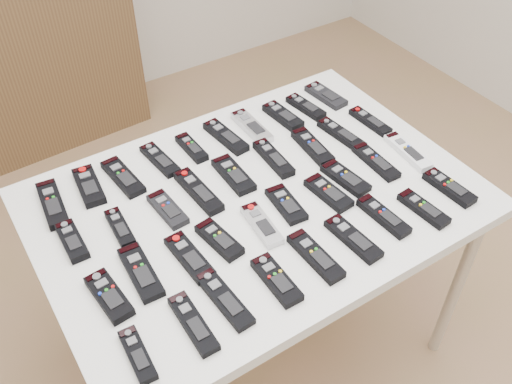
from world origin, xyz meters
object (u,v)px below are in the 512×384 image
remote_23 (262,225)px  remote_31 (224,299)px  remote_13 (198,191)px  remote_30 (193,323)px  remote_27 (376,162)px  remote_37 (449,187)px  remote_28 (408,152)px  remote_6 (252,127)px  remote_22 (219,240)px  remote_0 (52,204)px  remote_15 (273,158)px  remote_17 (341,134)px  remote_7 (283,116)px  remote_5 (226,137)px  remote_16 (312,147)px  remote_25 (328,193)px  remote_14 (233,175)px  remote_12 (168,209)px  remote_8 (306,107)px  remote_36 (424,209)px  remote_20 (141,272)px  remote_26 (345,178)px  remote_33 (316,256)px  table (256,211)px  remote_4 (192,148)px  remote_2 (123,177)px  remote_35 (383,216)px  remote_19 (109,296)px  remote_24 (286,204)px  remote_29 (138,355)px  remote_21 (190,257)px  remote_32 (276,280)px  remote_10 (72,241)px  remote_1 (89,186)px  remote_9 (326,96)px

remote_23 → remote_31: (-0.21, -0.16, 0.00)m
remote_13 → remote_30: (-0.23, -0.39, -0.00)m
remote_27 → remote_37: remote_37 is taller
remote_23 → remote_28: 0.56m
remote_6 → remote_22: bearing=-132.2°
remote_0 → remote_37: remote_0 is taller
remote_15 → remote_27: (0.26, -0.18, -0.00)m
remote_17 → remote_31: (-0.65, -0.36, -0.00)m
remote_7 → remote_5: bearing=173.7°
remote_28 → remote_16: bearing=148.2°
remote_25 → remote_14: bearing=126.3°
remote_5 → remote_12: 0.37m
remote_8 → remote_36: (-0.02, -0.58, 0.00)m
remote_20 → remote_26: same height
remote_0 → remote_33: (0.51, -0.56, 0.00)m
remote_13 → remote_37: (0.63, -0.38, -0.00)m
remote_0 → remote_26: bearing=-19.2°
remote_17 → remote_23: bearing=-161.5°
remote_14 → remote_25: (0.19, -0.22, 0.00)m
remote_17 → table: bearing=-172.9°
table → remote_4: bearing=100.9°
remote_2 → remote_4: bearing=-2.4°
remote_31 → remote_35: size_ratio=1.13×
remote_19 → remote_31: remote_19 is taller
remote_20 → remote_30: size_ratio=1.03×
remote_31 → remote_24: bearing=27.7°
remote_20 → remote_29: size_ratio=1.28×
remote_22 → remote_37: same height
remote_21 → remote_31: bearing=-89.9°
remote_6 → remote_20: (-0.56, -0.36, -0.00)m
remote_19 → remote_26: bearing=-3.0°
remote_0 → remote_2: remote_0 is taller
remote_21 → remote_37: size_ratio=1.07×
remote_19 → remote_33: (0.50, -0.17, -0.00)m
remote_23 → remote_30: remote_30 is taller
table → remote_33: size_ratio=6.78×
remote_20 → remote_32: 0.34m
remote_17 → remote_12: bearing=174.7°
remote_35 → remote_10: bearing=150.2°
remote_1 → remote_17: size_ratio=0.90×
remote_17 → remote_29: same height
remote_0 → remote_33: size_ratio=1.04×
remote_6 → remote_15: (-0.03, -0.17, 0.00)m
remote_2 → remote_9: same height
remote_27 → remote_32: 0.56m
remote_2 → remote_26: same height
remote_8 → remote_32: size_ratio=0.96×
remote_14 → remote_29: (-0.49, -0.40, -0.00)m
remote_19 → table: bearing=7.6°
remote_21 → remote_37: remote_37 is taller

